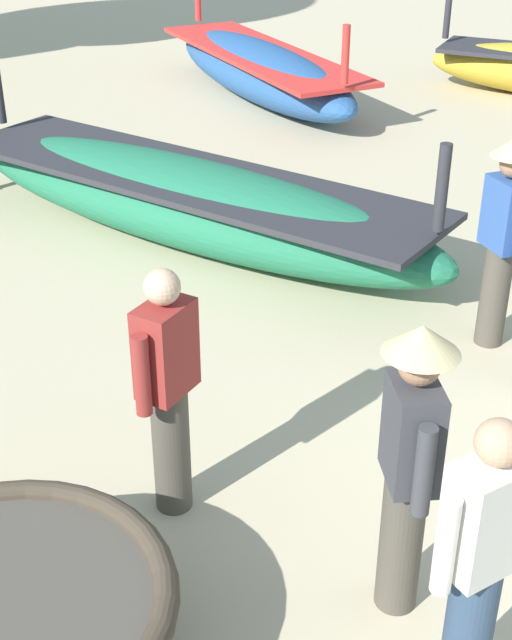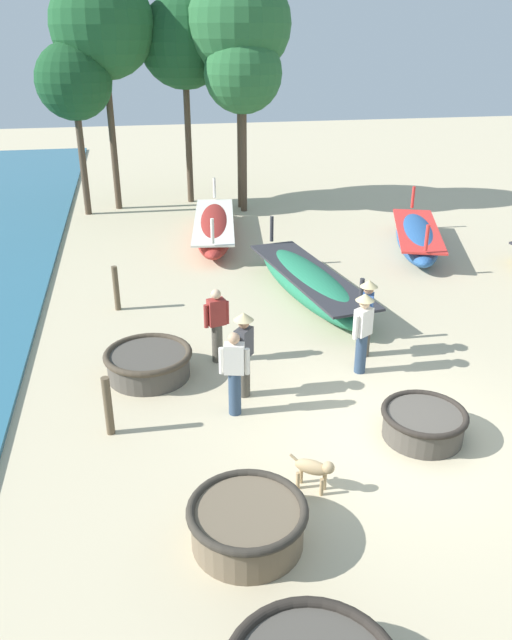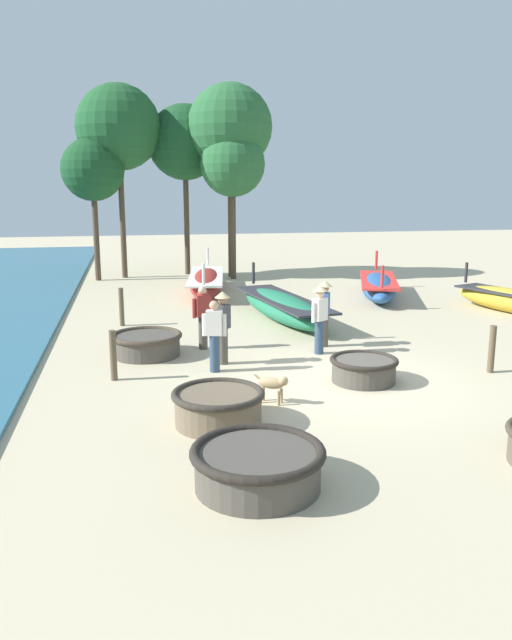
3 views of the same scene
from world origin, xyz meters
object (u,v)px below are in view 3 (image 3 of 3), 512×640
coracle_nearest (218,406)px  coracle_tilted (364,369)px  long_boat_ochre_hull (206,282)px  fisherman_crouching (223,323)px  tree_center (233,165)px  long_boat_red_hull (283,307)px  dog (273,384)px  mooring_post_inland (113,355)px  coracle_far_left (146,343)px  fisherman_by_coracle (203,316)px  long_boat_blue_hull (378,286)px  tree_right_mid (185,143)px  tree_tall_back (230,127)px  fisherman_standing_right (214,334)px  mooring_post_shoreline (121,307)px  long_boat_green_hull (512,300)px  tree_leftmost (93,170)px  mooring_post_mid_beach (492,349)px  fisherman_hauling (320,315)px  tree_left_mid (118,128)px  fisherman_standing_left (325,309)px  coracle_center (258,465)px

coracle_nearest → coracle_tilted: 3.71m
long_boat_ochre_hull → fisherman_crouching: size_ratio=3.55×
tree_center → long_boat_red_hull: bearing=-89.5°
dog → mooring_post_inland: (-2.93, 2.03, 0.16)m
coracle_nearest → coracle_far_left: coracle_nearest is taller
coracle_far_left → fisherman_by_coracle: bearing=14.4°
long_boat_blue_hull → dog: long_boat_blue_hull is taller
coracle_far_left → fisherman_crouching: size_ratio=1.02×
long_boat_red_hull → tree_center: 9.79m
long_boat_ochre_hull → tree_right_mid: (-0.22, 5.25, 5.37)m
tree_tall_back → dog: bearing=-96.3°
fisherman_standing_right → dog: fisherman_standing_right is taller
coracle_nearest → coracle_tilted: (3.27, 1.75, -0.05)m
long_boat_ochre_hull → coracle_far_left: bearing=-106.0°
dog → mooring_post_inland: bearing=145.3°
fisherman_by_coracle → mooring_post_inland: size_ratio=1.48×
long_boat_red_hull → dog: (-1.89, -7.02, -0.04)m
coracle_tilted → coracle_nearest: bearing=-151.8°
coracle_nearest → mooring_post_shoreline: size_ratio=1.44×
long_boat_ochre_hull → long_boat_green_hull: 10.69m
fisherman_standing_right → tree_leftmost: tree_leftmost is taller
coracle_nearest → tree_center: 17.45m
coracle_far_left → dog: (2.22, -3.84, 0.07)m
mooring_post_inland → tree_right_mid: tree_right_mid is taller
long_boat_blue_hull → mooring_post_inland: long_boat_blue_hull is taller
mooring_post_mid_beach → mooring_post_inland: bearing=172.6°
fisherman_hauling → coracle_nearest: bearing=-126.7°
long_boat_green_hull → dog: (-9.35, -6.79, -0.03)m
long_boat_blue_hull → tree_left_mid: (-8.98, 6.97, 5.91)m
fisherman_crouching → long_boat_blue_hull: bearing=47.5°
long_boat_green_hull → tree_leftmost: size_ratio=0.73×
dog → fisherman_standing_left: bearing=60.4°
tree_tall_back → tree_center: (0.00, -0.61, -1.56)m
coracle_nearest → mooring_post_mid_beach: size_ratio=1.53×
coracle_tilted → tree_right_mid: 17.71m
coracle_center → fisherman_standing_right: bearing=88.6°
coracle_tilted → long_boat_blue_hull: bearing=66.2°
long_boat_red_hull → tree_right_mid: (-1.89, 10.59, 5.37)m
coracle_tilted → fisherman_by_coracle: size_ratio=0.90×
tree_center → tree_right_mid: 2.76m
coracle_tilted → long_boat_ochre_hull: 11.60m
fisherman_crouching → tree_left_mid: tree_left_mid is taller
coracle_far_left → fisherman_hauling: (4.08, -0.64, 0.66)m
dog → tree_left_mid: bearing=99.3°
fisherman_hauling → dog: 3.75m
fisherman_hauling → tree_center: 13.15m
fisherman_hauling → tree_tall_back: 14.25m
coracle_nearest → tree_tall_back: tree_tall_back is taller
long_boat_green_hull → fisherman_standing_left: (-7.17, -2.94, 0.56)m
fisherman_by_coracle → fisherman_standing_left: (3.01, -0.35, 0.12)m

